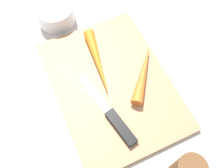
{
  "coord_description": "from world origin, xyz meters",
  "views": [
    {
      "loc": [
        0.25,
        -0.11,
        0.56
      ],
      "look_at": [
        0.0,
        0.0,
        0.01
      ],
      "focal_mm": 42.35,
      "sensor_mm": 36.0,
      "label": 1
    }
  ],
  "objects_px": {
    "cutting_board": "(112,85)",
    "small_bowl": "(56,14)",
    "knife": "(117,123)",
    "carrot_long": "(98,62)",
    "carrot_short": "(143,73)"
  },
  "relations": [
    {
      "from": "carrot_short",
      "to": "cutting_board",
      "type": "bearing_deg",
      "value": 120.57
    },
    {
      "from": "knife",
      "to": "carrot_long",
      "type": "bearing_deg",
      "value": -19.14
    },
    {
      "from": "knife",
      "to": "carrot_long",
      "type": "xyz_separation_m",
      "value": [
        -0.15,
        0.02,
        0.01
      ]
    },
    {
      "from": "knife",
      "to": "small_bowl",
      "type": "height_order",
      "value": "small_bowl"
    },
    {
      "from": "cutting_board",
      "to": "knife",
      "type": "bearing_deg",
      "value": -18.03
    },
    {
      "from": "knife",
      "to": "carrot_short",
      "type": "bearing_deg",
      "value": -63.71
    },
    {
      "from": "cutting_board",
      "to": "small_bowl",
      "type": "xyz_separation_m",
      "value": [
        -0.24,
        -0.05,
        0.02
      ]
    },
    {
      "from": "carrot_short",
      "to": "small_bowl",
      "type": "relative_size",
      "value": 1.6
    },
    {
      "from": "cutting_board",
      "to": "carrot_short",
      "type": "height_order",
      "value": "carrot_short"
    },
    {
      "from": "carrot_long",
      "to": "cutting_board",
      "type": "bearing_deg",
      "value": 15.94
    },
    {
      "from": "knife",
      "to": "carrot_short",
      "type": "distance_m",
      "value": 0.13
    },
    {
      "from": "knife",
      "to": "carrot_short",
      "type": "height_order",
      "value": "carrot_short"
    },
    {
      "from": "carrot_long",
      "to": "small_bowl",
      "type": "bearing_deg",
      "value": -158.32
    },
    {
      "from": "carrot_short",
      "to": "carrot_long",
      "type": "distance_m",
      "value": 0.11
    },
    {
      "from": "cutting_board",
      "to": "small_bowl",
      "type": "relative_size",
      "value": 3.69
    }
  ]
}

